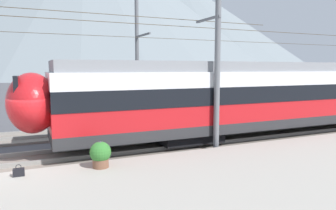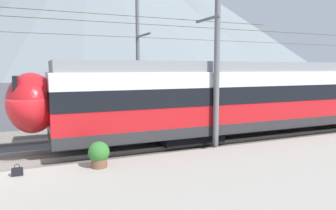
# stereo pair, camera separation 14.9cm
# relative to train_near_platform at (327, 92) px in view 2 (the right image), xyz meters

# --- Properties ---
(ground_plane) EXTENTS (400.00, 400.00, 0.00)m
(ground_plane) POSITION_rel_train_near_platform_xyz_m (-16.13, -1.14, -2.23)
(ground_plane) COLOR #4C4C51
(track_near) EXTENTS (120.00, 3.00, 0.28)m
(track_near) POSITION_rel_train_near_platform_xyz_m (-16.13, -0.00, -2.16)
(track_near) COLOR slate
(track_near) RESTS_ON ground
(track_far) EXTENTS (120.00, 3.00, 0.28)m
(track_far) POSITION_rel_train_near_platform_xyz_m (-16.13, 4.67, -2.16)
(track_far) COLOR slate
(track_far) RESTS_ON ground
(train_near_platform) EXTENTS (32.17, 2.88, 4.27)m
(train_near_platform) POSITION_rel_train_near_platform_xyz_m (0.00, 0.00, 0.00)
(train_near_platform) COLOR #2D2D30
(train_near_platform) RESTS_ON track_near
(train_far_track) EXTENTS (26.25, 2.92, 4.27)m
(train_far_track) POSITION_rel_train_near_platform_xyz_m (5.10, 4.67, -0.01)
(train_far_track) COLOR #2D2D30
(train_far_track) RESTS_ON track_far
(catenary_mast_mid) EXTENTS (48.27, 1.89, 8.23)m
(catenary_mast_mid) POSITION_rel_train_near_platform_xyz_m (-8.31, -1.48, 2.00)
(catenary_mast_mid) COLOR slate
(catenary_mast_mid) RESTS_ON ground
(catenary_mast_far_side) EXTENTS (48.27, 2.50, 8.49)m
(catenary_mast_far_side) POSITION_rel_train_near_platform_xyz_m (-8.93, 6.70, 2.13)
(catenary_mast_far_side) COLOR slate
(catenary_mast_far_side) RESTS_ON ground
(handbag_near_sign) EXTENTS (0.32, 0.18, 0.36)m
(handbag_near_sign) POSITION_rel_train_near_platform_xyz_m (-15.81, -2.55, -1.75)
(handbag_near_sign) COLOR black
(handbag_near_sign) RESTS_ON platform_slab
(potted_plant_by_shelter) EXTENTS (0.69, 0.69, 0.85)m
(potted_plant_by_shelter) POSITION_rel_train_near_platform_xyz_m (-13.40, -2.72, -1.41)
(potted_plant_by_shelter) COLOR brown
(potted_plant_by_shelter) RESTS_ON platform_slab
(mountain_central_peak) EXTENTS (200.94, 200.94, 79.01)m
(mountain_central_peak) POSITION_rel_train_near_platform_xyz_m (16.42, 168.77, 37.28)
(mountain_central_peak) COLOR slate
(mountain_central_peak) RESTS_ON ground
(mountain_right_ridge) EXTENTS (207.43, 207.43, 73.18)m
(mountain_right_ridge) POSITION_rel_train_near_platform_xyz_m (92.50, 213.66, 34.36)
(mountain_right_ridge) COLOR slate
(mountain_right_ridge) RESTS_ON ground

